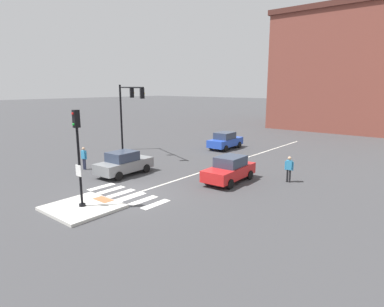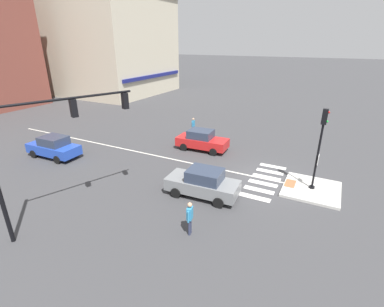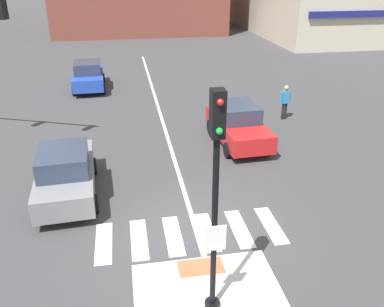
{
  "view_description": "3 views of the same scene",
  "coord_description": "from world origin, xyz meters",
  "px_view_note": "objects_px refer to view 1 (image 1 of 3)",
  "views": [
    {
      "loc": [
        14.0,
        -11.19,
        5.97
      ],
      "look_at": [
        1.05,
        4.5,
        1.8
      ],
      "focal_mm": 30.5,
      "sensor_mm": 36.0,
      "label": 1
    },
    {
      "loc": [
        -16.17,
        -3.21,
        8.27
      ],
      "look_at": [
        -0.29,
        5.05,
        0.99
      ],
      "focal_mm": 26.04,
      "sensor_mm": 36.0,
      "label": 2
    },
    {
      "loc": [
        -1.52,
        -8.97,
        6.74
      ],
      "look_at": [
        0.52,
        2.65,
        1.17
      ],
      "focal_mm": 37.36,
      "sensor_mm": 36.0,
      "label": 3
    }
  ],
  "objects_px": {
    "signal_pole": "(78,150)",
    "car_blue_westbound_distant": "(225,141)",
    "car_grey_westbound_near": "(124,163)",
    "pedestrian_at_curb_left": "(84,156)",
    "pedestrian_waiting_far_side": "(289,167)",
    "traffic_light_mast": "(127,105)",
    "car_red_eastbound_mid": "(229,169)"
  },
  "relations": [
    {
      "from": "signal_pole",
      "to": "pedestrian_waiting_far_side",
      "type": "distance_m",
      "value": 12.69
    },
    {
      "from": "traffic_light_mast",
      "to": "car_red_eastbound_mid",
      "type": "relative_size",
      "value": 1.48
    },
    {
      "from": "signal_pole",
      "to": "car_red_eastbound_mid",
      "type": "xyz_separation_m",
      "value": [
        3.02,
        8.69,
        -2.21
      ]
    },
    {
      "from": "car_grey_westbound_near",
      "to": "car_blue_westbound_distant",
      "type": "relative_size",
      "value": 1.01
    },
    {
      "from": "traffic_light_mast",
      "to": "car_grey_westbound_near",
      "type": "xyz_separation_m",
      "value": [
        5.49,
        -5.0,
        -3.57
      ]
    },
    {
      "from": "signal_pole",
      "to": "car_blue_westbound_distant",
      "type": "height_order",
      "value": "signal_pole"
    },
    {
      "from": "traffic_light_mast",
      "to": "car_blue_westbound_distant",
      "type": "relative_size",
      "value": 1.48
    },
    {
      "from": "car_blue_westbound_distant",
      "to": "car_grey_westbound_near",
      "type": "bearing_deg",
      "value": -89.95
    },
    {
      "from": "pedestrian_at_curb_left",
      "to": "pedestrian_waiting_far_side",
      "type": "distance_m",
      "value": 14.42
    },
    {
      "from": "pedestrian_at_curb_left",
      "to": "car_blue_westbound_distant",
      "type": "bearing_deg",
      "value": 75.92
    },
    {
      "from": "car_red_eastbound_mid",
      "to": "pedestrian_at_curb_left",
      "type": "relative_size",
      "value": 2.5
    },
    {
      "from": "car_grey_westbound_near",
      "to": "traffic_light_mast",
      "type": "bearing_deg",
      "value": 137.66
    },
    {
      "from": "car_grey_westbound_near",
      "to": "car_blue_westbound_distant",
      "type": "distance_m",
      "value": 12.5
    },
    {
      "from": "car_blue_westbound_distant",
      "to": "pedestrian_waiting_far_side",
      "type": "relative_size",
      "value": 2.49
    },
    {
      "from": "car_blue_westbound_distant",
      "to": "pedestrian_at_curb_left",
      "type": "height_order",
      "value": "pedestrian_at_curb_left"
    },
    {
      "from": "car_grey_westbound_near",
      "to": "car_blue_westbound_distant",
      "type": "bearing_deg",
      "value": 90.05
    },
    {
      "from": "car_grey_westbound_near",
      "to": "pedestrian_at_curb_left",
      "type": "height_order",
      "value": "pedestrian_at_curb_left"
    },
    {
      "from": "traffic_light_mast",
      "to": "signal_pole",
      "type": "bearing_deg",
      "value": -49.34
    },
    {
      "from": "car_blue_westbound_distant",
      "to": "pedestrian_waiting_far_side",
      "type": "distance_m",
      "value": 11.82
    },
    {
      "from": "signal_pole",
      "to": "traffic_light_mast",
      "type": "distance_m",
      "value": 13.9
    },
    {
      "from": "car_red_eastbound_mid",
      "to": "car_grey_westbound_near",
      "type": "bearing_deg",
      "value": -153.91
    },
    {
      "from": "signal_pole",
      "to": "car_blue_westbound_distant",
      "type": "bearing_deg",
      "value": 101.12
    },
    {
      "from": "traffic_light_mast",
      "to": "car_red_eastbound_mid",
      "type": "distance_m",
      "value": 12.67
    },
    {
      "from": "pedestrian_waiting_far_side",
      "to": "traffic_light_mast",
      "type": "bearing_deg",
      "value": -178.06
    },
    {
      "from": "signal_pole",
      "to": "pedestrian_waiting_far_side",
      "type": "height_order",
      "value": "signal_pole"
    },
    {
      "from": "car_grey_westbound_near",
      "to": "car_red_eastbound_mid",
      "type": "bearing_deg",
      "value": 26.09
    },
    {
      "from": "pedestrian_at_curb_left",
      "to": "car_red_eastbound_mid",
      "type": "bearing_deg",
      "value": 22.69
    },
    {
      "from": "car_red_eastbound_mid",
      "to": "traffic_light_mast",
      "type": "bearing_deg",
      "value": 171.5
    },
    {
      "from": "car_grey_westbound_near",
      "to": "pedestrian_waiting_far_side",
      "type": "height_order",
      "value": "pedestrian_waiting_far_side"
    },
    {
      "from": "pedestrian_at_curb_left",
      "to": "pedestrian_waiting_far_side",
      "type": "relative_size",
      "value": 1.0
    },
    {
      "from": "traffic_light_mast",
      "to": "car_grey_westbound_near",
      "type": "distance_m",
      "value": 8.24
    },
    {
      "from": "pedestrian_waiting_far_side",
      "to": "signal_pole",
      "type": "bearing_deg",
      "value": -118.57
    }
  ]
}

